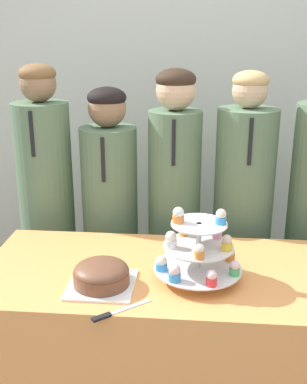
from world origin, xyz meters
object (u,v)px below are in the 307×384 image
at_px(cupcake_stand, 197,250).
at_px(student_1, 111,227).
at_px(round_cake, 101,274).
at_px(student_0, 48,217).
at_px(student_3, 241,227).
at_px(cake_knife, 112,313).
at_px(student_2, 173,220).

height_order(cupcake_stand, student_1, student_1).
bearing_deg(round_cake, student_0, 120.09).
bearing_deg(student_1, student_3, 0.00).
bearing_deg(cake_knife, student_0, 79.46).
distance_m(student_1, student_2, 0.34).
xyz_separation_m(round_cake, cake_knife, (0.07, -0.18, -0.05)).
bearing_deg(student_3, student_0, -180.00).
relative_size(round_cake, student_2, 0.16).
distance_m(student_0, student_1, 0.34).
height_order(student_1, student_2, student_2).
distance_m(student_1, student_3, 0.69).
distance_m(round_cake, student_1, 0.78).
bearing_deg(round_cake, cake_knife, -68.48).
height_order(student_1, student_3, student_3).
height_order(round_cake, cupcake_stand, cupcake_stand).
bearing_deg(student_2, round_cake, -106.80).
relative_size(student_0, student_3, 1.02).
xyz_separation_m(student_1, student_2, (0.33, 0.00, 0.06)).
bearing_deg(cupcake_stand, cake_knife, -135.96).
bearing_deg(student_1, cupcake_stand, -55.91).
height_order(cake_knife, student_0, student_0).
bearing_deg(student_0, round_cake, -59.91).
distance_m(cupcake_stand, student_0, 1.05).
distance_m(round_cake, cupcake_stand, 0.37).
xyz_separation_m(cake_knife, student_1, (-0.17, 0.95, -0.09)).
bearing_deg(student_0, student_3, 0.00).
relative_size(round_cake, cupcake_stand, 0.73).
relative_size(student_0, student_2, 1.01).
distance_m(cupcake_stand, student_1, 0.84).
distance_m(student_0, student_2, 0.67).
bearing_deg(round_cake, cupcake_stand, 14.27).
bearing_deg(cupcake_stand, round_cake, -165.73).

